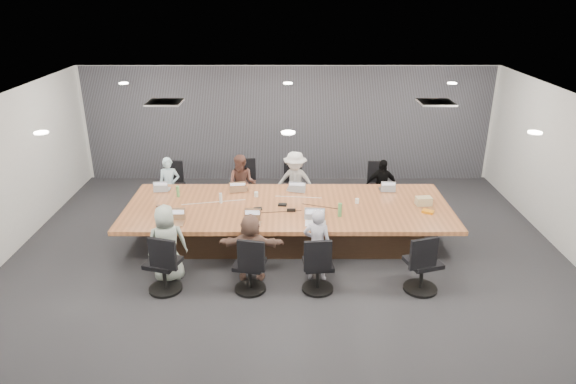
{
  "coord_description": "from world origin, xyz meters",
  "views": [
    {
      "loc": [
        -0.01,
        -8.24,
        4.54
      ],
      "look_at": [
        0.0,
        0.4,
        1.05
      ],
      "focal_mm": 32.0,
      "sensor_mm": 36.0,
      "label": 1
    }
  ],
  "objects_px": {
    "chair_2": "(295,190)",
    "chair_5": "(250,269)",
    "chair_4": "(164,267)",
    "person_0": "(170,186)",
    "chair_1": "(244,188)",
    "laptop_2": "(295,189)",
    "stapler": "(291,210)",
    "person_5": "(251,247)",
    "bottle_green_right": "(340,210)",
    "person_2": "(295,183)",
    "laptop_3": "(386,189)",
    "chair_3": "(378,190)",
    "chair_7": "(422,267)",
    "person_3": "(381,186)",
    "mug_brown": "(159,208)",
    "conference_table": "(288,222)",
    "person_1": "(242,184)",
    "person_4": "(167,243)",
    "bottle_clear": "(221,198)",
    "laptop_4": "(174,224)",
    "chair_0": "(174,190)",
    "person_6": "(317,245)",
    "laptop_1": "(240,189)",
    "chair_6": "(318,269)",
    "laptop_0": "(163,189)",
    "canvas_bag": "(424,201)",
    "laptop_6": "(316,224)",
    "snack_packet": "(428,212)",
    "bottle_green_left": "(178,191)"
  },
  "relations": [
    {
      "from": "chair_2",
      "to": "chair_5",
      "type": "relative_size",
      "value": 0.93
    },
    {
      "from": "chair_4",
      "to": "person_0",
      "type": "bearing_deg",
      "value": 117.31
    },
    {
      "from": "chair_1",
      "to": "laptop_2",
      "type": "distance_m",
      "value": 1.47
    },
    {
      "from": "chair_4",
      "to": "stapler",
      "type": "bearing_deg",
      "value": 52.38
    },
    {
      "from": "person_5",
      "to": "stapler",
      "type": "relative_size",
      "value": 7.37
    },
    {
      "from": "chair_2",
      "to": "bottle_green_right",
      "type": "distance_m",
      "value": 2.36
    },
    {
      "from": "person_2",
      "to": "laptop_3",
      "type": "relative_size",
      "value": 4.72
    },
    {
      "from": "laptop_3",
      "to": "chair_3",
      "type": "bearing_deg",
      "value": -87.95
    },
    {
      "from": "chair_7",
      "to": "person_3",
      "type": "bearing_deg",
      "value": 75.04
    },
    {
      "from": "chair_5",
      "to": "mug_brown",
      "type": "distance_m",
      "value": 2.31
    },
    {
      "from": "conference_table",
      "to": "person_1",
      "type": "xyz_separation_m",
      "value": [
        -0.97,
        1.35,
        0.24
      ]
    },
    {
      "from": "person_0",
      "to": "laptop_3",
      "type": "xyz_separation_m",
      "value": [
        4.48,
        -0.55,
        0.14
      ]
    },
    {
      "from": "person_4",
      "to": "bottle_clear",
      "type": "height_order",
      "value": "person_4"
    },
    {
      "from": "chair_2",
      "to": "person_2",
      "type": "bearing_deg",
      "value": 101.59
    },
    {
      "from": "person_0",
      "to": "bottle_green_right",
      "type": "distance_m",
      "value": 3.89
    },
    {
      "from": "laptop_4",
      "to": "mug_brown",
      "type": "distance_m",
      "value": 0.68
    },
    {
      "from": "chair_4",
      "to": "bottle_clear",
      "type": "distance_m",
      "value": 2.0
    },
    {
      "from": "chair_0",
      "to": "bottle_clear",
      "type": "bearing_deg",
      "value": 131.5
    },
    {
      "from": "bottle_green_right",
      "to": "chair_5",
      "type": "bearing_deg",
      "value": -141.3
    },
    {
      "from": "chair_3",
      "to": "person_6",
      "type": "distance_m",
      "value": 3.41
    },
    {
      "from": "person_0",
      "to": "stapler",
      "type": "height_order",
      "value": "person_0"
    },
    {
      "from": "laptop_2",
      "to": "person_3",
      "type": "xyz_separation_m",
      "value": [
        1.82,
        0.55,
        -0.16
      ]
    },
    {
      "from": "laptop_3",
      "to": "laptop_1",
      "type": "bearing_deg",
      "value": 2.05
    },
    {
      "from": "chair_4",
      "to": "chair_6",
      "type": "distance_m",
      "value": 2.44
    },
    {
      "from": "laptop_0",
      "to": "bottle_clear",
      "type": "bearing_deg",
      "value": 148.82
    },
    {
      "from": "chair_0",
      "to": "chair_7",
      "type": "bearing_deg",
      "value": 146.88
    },
    {
      "from": "laptop_0",
      "to": "mug_brown",
      "type": "relative_size",
      "value": 2.68
    },
    {
      "from": "chair_5",
      "to": "bottle_clear",
      "type": "distance_m",
      "value": 1.99
    },
    {
      "from": "person_6",
      "to": "stapler",
      "type": "relative_size",
      "value": 7.99
    },
    {
      "from": "bottle_green_right",
      "to": "laptop_2",
      "type": "bearing_deg",
      "value": 120.81
    },
    {
      "from": "canvas_bag",
      "to": "chair_1",
      "type": "bearing_deg",
      "value": 154.39
    },
    {
      "from": "laptop_6",
      "to": "laptop_4",
      "type": "bearing_deg",
      "value": -177.1
    },
    {
      "from": "chair_2",
      "to": "chair_3",
      "type": "xyz_separation_m",
      "value": [
        1.82,
        0.0,
        -0.0
      ]
    },
    {
      "from": "laptop_1",
      "to": "laptop_2",
      "type": "height_order",
      "value": "same"
    },
    {
      "from": "chair_0",
      "to": "laptop_3",
      "type": "height_order",
      "value": "laptop_3"
    },
    {
      "from": "chair_6",
      "to": "bottle_clear",
      "type": "bearing_deg",
      "value": 127.78
    },
    {
      "from": "chair_1",
      "to": "laptop_4",
      "type": "distance_m",
      "value": 2.71
    },
    {
      "from": "laptop_2",
      "to": "person_5",
      "type": "bearing_deg",
      "value": 80.21
    },
    {
      "from": "person_5",
      "to": "laptop_6",
      "type": "xyz_separation_m",
      "value": [
        1.08,
        0.55,
        0.17
      ]
    },
    {
      "from": "chair_0",
      "to": "snack_packet",
      "type": "distance_m",
      "value": 5.43
    },
    {
      "from": "chair_7",
      "to": "bottle_green_left",
      "type": "relative_size",
      "value": 3.8
    },
    {
      "from": "chair_5",
      "to": "laptop_6",
      "type": "height_order",
      "value": "chair_5"
    },
    {
      "from": "person_4",
      "to": "person_6",
      "type": "bearing_deg",
      "value": 166.53
    },
    {
      "from": "person_3",
      "to": "laptop_4",
      "type": "distance_m",
      "value": 4.49
    },
    {
      "from": "laptop_1",
      "to": "stapler",
      "type": "distance_m",
      "value": 1.49
    },
    {
      "from": "laptop_0",
      "to": "chair_7",
      "type": "bearing_deg",
      "value": 148.86
    },
    {
      "from": "conference_table",
      "to": "chair_4",
      "type": "relative_size",
      "value": 7.2
    },
    {
      "from": "person_3",
      "to": "chair_3",
      "type": "bearing_deg",
      "value": 85.41
    },
    {
      "from": "chair_2",
      "to": "person_2",
      "type": "height_order",
      "value": "person_2"
    },
    {
      "from": "bottle_green_right",
      "to": "bottle_green_left",
      "type": "bearing_deg",
      "value": 163.37
    }
  ]
}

